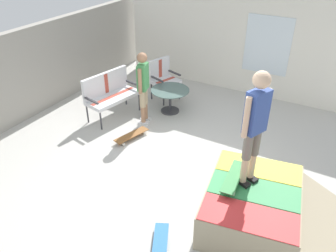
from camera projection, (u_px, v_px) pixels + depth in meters
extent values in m
cube|color=beige|center=(180.00, 169.00, 6.29)|extent=(12.00, 12.00, 0.10)
cube|color=#9E998E|center=(21.00, 76.00, 7.44)|extent=(9.00, 0.20, 1.98)
cube|color=white|center=(233.00, 40.00, 8.61)|extent=(0.20, 6.00, 2.63)
cube|color=silver|center=(267.00, 45.00, 8.13)|extent=(0.03, 1.10, 1.40)
cube|color=tan|center=(252.00, 205.00, 5.01)|extent=(1.87, 1.58, 0.59)
cube|color=red|center=(249.00, 217.00, 4.41)|extent=(0.74, 1.35, 0.01)
cube|color=#338C4C|center=(254.00, 190.00, 4.86)|extent=(0.74, 1.35, 0.01)
cube|color=yellow|center=(259.00, 167.00, 5.30)|extent=(0.74, 1.35, 0.01)
cylinder|color=#B2B2B7|center=(211.00, 182.00, 5.06)|extent=(1.59, 0.32, 0.05)
cube|color=tan|center=(326.00, 225.00, 4.73)|extent=(1.75, 1.10, 0.49)
cylinder|color=#38383D|center=(101.00, 121.00, 7.29)|extent=(0.04, 0.04, 0.44)
cylinder|color=#38383D|center=(139.00, 102.00, 8.04)|extent=(0.04, 0.04, 0.44)
cylinder|color=#38383D|center=(87.00, 114.00, 7.55)|extent=(0.04, 0.04, 0.44)
cylinder|color=#38383D|center=(126.00, 96.00, 8.30)|extent=(0.04, 0.04, 0.44)
cube|color=silver|center=(113.00, 98.00, 7.66)|extent=(1.33, 0.78, 0.08)
cube|color=#B74738|center=(113.00, 96.00, 7.64)|extent=(1.21, 0.34, 0.00)
cube|color=silver|center=(105.00, 83.00, 7.64)|extent=(1.24, 0.32, 0.50)
cube|color=#B74738|center=(105.00, 83.00, 7.64)|extent=(0.11, 0.10, 0.46)
cube|color=#38383D|center=(91.00, 100.00, 7.19)|extent=(0.13, 0.47, 0.04)
cube|color=#38383D|center=(132.00, 83.00, 7.97)|extent=(0.13, 0.47, 0.04)
cylinder|color=#38383D|center=(164.00, 97.00, 8.25)|extent=(0.04, 0.04, 0.44)
cylinder|color=#38383D|center=(180.00, 91.00, 8.56)|extent=(0.04, 0.04, 0.44)
cylinder|color=#38383D|center=(152.00, 91.00, 8.55)|extent=(0.04, 0.04, 0.44)
cylinder|color=#38383D|center=(167.00, 85.00, 8.86)|extent=(0.04, 0.04, 0.44)
cube|color=silver|center=(166.00, 82.00, 8.42)|extent=(0.76, 0.72, 0.08)
cube|color=#B74738|center=(166.00, 80.00, 8.40)|extent=(0.58, 0.28, 0.00)
cube|color=silver|center=(159.00, 68.00, 8.42)|extent=(0.61, 0.27, 0.50)
cube|color=#B74738|center=(159.00, 68.00, 8.42)|extent=(0.12, 0.11, 0.46)
cube|color=#38383D|center=(157.00, 79.00, 8.17)|extent=(0.19, 0.46, 0.04)
cube|color=#38383D|center=(174.00, 73.00, 8.50)|extent=(0.19, 0.46, 0.04)
cylinder|color=#38383D|center=(170.00, 101.00, 7.96)|extent=(0.06, 0.06, 0.55)
cylinder|color=#38383D|center=(170.00, 111.00, 8.10)|extent=(0.44, 0.44, 0.03)
cylinder|color=#4C6660|center=(170.00, 90.00, 7.81)|extent=(0.90, 0.90, 0.02)
cube|color=silver|center=(144.00, 123.00, 7.60)|extent=(0.17, 0.26, 0.05)
cylinder|color=#9E7051|center=(143.00, 114.00, 7.49)|extent=(0.10, 0.10, 0.38)
cylinder|color=tan|center=(142.00, 99.00, 7.29)|extent=(0.13, 0.13, 0.38)
cube|color=silver|center=(146.00, 119.00, 7.74)|extent=(0.17, 0.26, 0.05)
cylinder|color=#9E7051|center=(145.00, 111.00, 7.63)|extent=(0.10, 0.10, 0.38)
cylinder|color=tan|center=(145.00, 95.00, 7.43)|extent=(0.13, 0.13, 0.38)
cube|color=#3F8C4C|center=(143.00, 77.00, 7.11)|extent=(0.36, 0.26, 0.57)
sphere|color=#9E7051|center=(142.00, 58.00, 6.89)|extent=(0.22, 0.22, 0.22)
cylinder|color=#9E7051|center=(140.00, 81.00, 6.95)|extent=(0.08, 0.08, 0.54)
cylinder|color=#9E7051|center=(146.00, 74.00, 7.28)|extent=(0.08, 0.08, 0.54)
cube|color=black|center=(250.00, 177.00, 5.05)|extent=(0.19, 0.26, 0.05)
cylinder|color=beige|center=(252.00, 165.00, 4.92)|extent=(0.10, 0.10, 0.41)
cylinder|color=slate|center=(256.00, 142.00, 4.71)|extent=(0.13, 0.13, 0.41)
cube|color=black|center=(242.00, 182.00, 4.96)|extent=(0.19, 0.26, 0.05)
cylinder|color=beige|center=(244.00, 170.00, 4.84)|extent=(0.10, 0.10, 0.41)
cylinder|color=slate|center=(248.00, 146.00, 4.62)|extent=(0.13, 0.13, 0.41)
cube|color=#334C99|center=(257.00, 112.00, 4.40)|extent=(0.36, 0.29, 0.61)
sphere|color=beige|center=(262.00, 80.00, 4.16)|extent=(0.23, 0.23, 0.23)
cylinder|color=beige|center=(266.00, 109.00, 4.51)|extent=(0.08, 0.08, 0.58)
cylinder|color=beige|center=(246.00, 118.00, 4.30)|extent=(0.08, 0.08, 0.58)
cube|color=brown|center=(132.00, 135.00, 7.04)|extent=(0.82, 0.41, 0.02)
cylinder|color=silver|center=(144.00, 134.00, 7.19)|extent=(0.06, 0.04, 0.06)
cylinder|color=silver|center=(139.00, 131.00, 7.29)|extent=(0.06, 0.04, 0.06)
cylinder|color=silver|center=(124.00, 144.00, 6.85)|extent=(0.06, 0.04, 0.06)
cylinder|color=silver|center=(119.00, 141.00, 6.95)|extent=(0.06, 0.04, 0.06)
cube|color=#3372B2|center=(160.00, 246.00, 4.64)|extent=(0.81, 0.53, 0.02)
cylinder|color=silver|center=(167.00, 233.00, 4.90)|extent=(0.06, 0.05, 0.06)
cylinder|color=silver|center=(156.00, 233.00, 4.91)|extent=(0.06, 0.05, 0.06)
cube|color=#3F8C4C|center=(234.00, 177.00, 4.96)|extent=(0.82, 0.28, 0.01)
cylinder|color=silver|center=(243.00, 170.00, 5.18)|extent=(0.06, 0.04, 0.06)
cylinder|color=silver|center=(233.00, 168.00, 5.24)|extent=(0.06, 0.04, 0.06)
cylinder|color=silver|center=(234.00, 193.00, 4.75)|extent=(0.06, 0.04, 0.06)
cylinder|color=silver|center=(223.00, 190.00, 4.80)|extent=(0.06, 0.04, 0.06)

